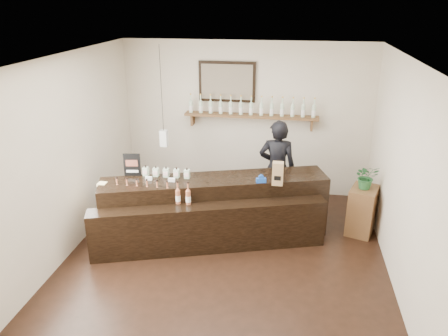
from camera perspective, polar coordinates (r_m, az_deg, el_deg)
ground at (r=6.35m, az=0.05°, el=-11.93°), size 5.00×5.00×0.00m
room_shell at (r=5.59m, az=0.06°, el=2.78°), size 5.00×5.00×5.00m
back_wall_decor at (r=7.86m, az=1.79°, el=8.69°), size 2.66×0.96×1.69m
counter at (r=6.65m, az=-1.46°, el=-5.79°), size 3.44×1.91×1.12m
promo_sign at (r=6.72m, az=-11.92°, el=0.41°), size 0.25×0.06×0.35m
paper_bag at (r=6.31m, az=7.04°, el=-0.72°), size 0.16×0.12×0.34m
tape_dispenser at (r=6.41m, az=4.88°, el=-1.50°), size 0.15×0.09×0.12m
side_cabinet at (r=7.19m, az=17.58°, el=-5.30°), size 0.53×0.61×0.76m
potted_plant at (r=6.96m, az=18.11°, el=-1.10°), size 0.40×0.36×0.38m
shopkeeper at (r=7.25m, az=6.97°, el=0.69°), size 0.70×0.47×1.88m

